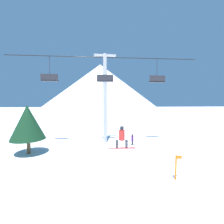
{
  "coord_description": "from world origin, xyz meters",
  "views": [
    {
      "loc": [
        -0.71,
        -7.99,
        4.78
      ],
      "look_at": [
        0.33,
        3.93,
        3.89
      ],
      "focal_mm": 24.0,
      "sensor_mm": 36.0,
      "label": 1
    }
  ],
  "objects": [
    {
      "name": "distant_skier",
      "position": [
        2.86,
        7.59,
        0.67
      ],
      "size": [
        0.24,
        0.24,
        1.23
      ],
      "color": "black",
      "rests_on": "ground_plane"
    },
    {
      "name": "chairlift",
      "position": [
        -0.02,
        8.84,
        5.98
      ],
      "size": [
        20.98,
        0.44,
        9.97
      ],
      "color": "#9E9EA3",
      "rests_on": "ground_plane"
    },
    {
      "name": "trail_marker",
      "position": [
        3.92,
        0.42,
        0.81
      ],
      "size": [
        0.41,
        0.1,
        1.51
      ],
      "color": "orange",
      "rests_on": "ground_plane"
    },
    {
      "name": "ground_plane",
      "position": [
        0.0,
        0.0,
        0.0
      ],
      "size": [
        220.0,
        220.0,
        0.0
      ],
      "primitive_type": "plane",
      "color": "white"
    },
    {
      "name": "pine_tree_near",
      "position": [
        -7.08,
        5.88,
        2.87
      ],
      "size": [
        2.96,
        2.96,
        4.44
      ],
      "color": "#4C3823",
      "rests_on": "ground_plane"
    },
    {
      "name": "snowboarder",
      "position": [
        0.56,
        0.21,
        2.73
      ],
      "size": [
        1.55,
        0.33,
        1.29
      ],
      "color": "#B22D2D",
      "rests_on": "snow_ramp"
    },
    {
      "name": "snow_ramp",
      "position": [
        0.33,
        -0.71,
        1.05
      ],
      "size": [
        2.51,
        3.28,
        2.09
      ],
      "color": "white",
      "rests_on": "ground_plane"
    },
    {
      "name": "mountain_ridge",
      "position": [
        0.0,
        68.2,
        11.42
      ],
      "size": [
        60.22,
        60.22,
        22.84
      ],
      "color": "silver",
      "rests_on": "ground_plane"
    }
  ]
}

